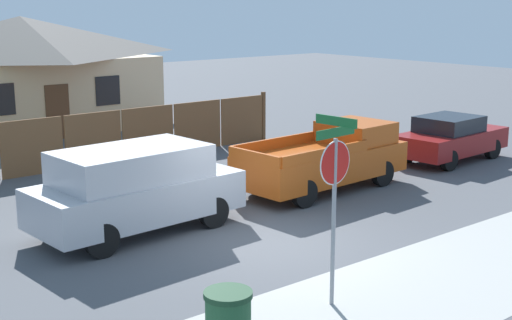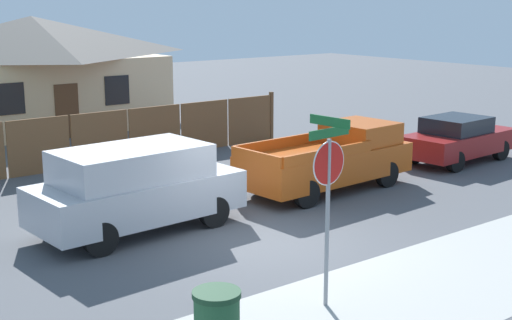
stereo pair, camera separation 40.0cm
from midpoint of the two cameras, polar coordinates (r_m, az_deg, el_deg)
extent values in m
plane|color=#4C4F54|center=(14.95, 1.58, -6.63)|extent=(80.00, 80.00, 0.00)
cube|color=#A3A39E|center=(12.56, 12.22, -10.74)|extent=(36.00, 3.20, 0.01)
cube|color=brown|center=(21.54, -16.46, 1.07)|extent=(1.85, 0.06, 1.64)
cube|color=brown|center=(22.29, -11.86, 1.70)|extent=(1.85, 0.06, 1.64)
cube|color=brown|center=(23.17, -7.58, 2.26)|extent=(1.85, 0.06, 1.64)
cube|color=brown|center=(24.18, -3.64, 2.78)|extent=(1.85, 0.06, 1.64)
cube|color=brown|center=(25.29, -0.02, 3.24)|extent=(1.85, 0.06, 1.64)
cube|color=brown|center=(25.88, 1.67, 3.56)|extent=(0.12, 0.12, 1.74)
cube|color=beige|center=(29.60, -16.83, 5.20)|extent=(9.07, 5.95, 2.80)
pyramid|color=#5B5651|center=(29.42, -17.10, 9.43)|extent=(9.80, 6.43, 1.57)
cube|color=black|center=(26.09, -18.65, 4.65)|extent=(1.00, 0.04, 1.10)
cube|color=black|center=(27.68, -10.64, 5.51)|extent=(1.00, 0.04, 1.10)
cube|color=brown|center=(26.90, -14.46, 3.79)|extent=(0.90, 0.04, 2.00)
cube|color=#B7B7BC|center=(15.67, -8.73, -2.97)|extent=(4.66, 2.23, 0.84)
cube|color=#B7B7BC|center=(15.43, -9.18, -0.28)|extent=(3.29, 1.99, 0.70)
cube|color=black|center=(16.25, -4.65, 0.50)|extent=(0.16, 1.73, 0.59)
cylinder|color=black|center=(17.23, -6.28, -2.87)|extent=(0.70, 0.22, 0.70)
cylinder|color=black|center=(15.88, -2.66, -4.15)|extent=(0.70, 0.22, 0.70)
cylinder|color=black|center=(15.86, -14.71, -4.58)|extent=(0.70, 0.22, 0.70)
cylinder|color=black|center=(14.38, -11.56, -6.20)|extent=(0.70, 0.22, 0.70)
cube|color=#B74C14|center=(18.92, 6.19, -0.30)|extent=(5.07, 2.17, 0.79)
cube|color=#B74C14|center=(19.80, 8.93, 2.20)|extent=(1.69, 1.83, 0.57)
cube|color=#B74C14|center=(18.84, 2.48, 1.35)|extent=(3.11, 0.26, 0.27)
cube|color=#B74C14|center=(17.61, 6.50, 0.49)|extent=(3.11, 0.26, 0.27)
cube|color=#B74C14|center=(17.13, 0.67, 0.23)|extent=(0.18, 1.79, 0.27)
cylinder|color=black|center=(20.67, 7.38, -0.30)|extent=(0.70, 0.22, 0.70)
cylinder|color=black|center=(19.63, 11.01, -1.12)|extent=(0.70, 0.22, 0.70)
cylinder|color=black|center=(18.53, 1.03, -1.70)|extent=(0.70, 0.22, 0.70)
cylinder|color=black|center=(17.37, 4.72, -2.71)|extent=(0.70, 0.22, 0.70)
cube|color=maroon|center=(23.17, 16.36, 1.38)|extent=(4.13, 1.95, 0.65)
cube|color=black|center=(22.94, 16.23, 2.72)|extent=(1.94, 1.65, 0.49)
cylinder|color=black|center=(24.66, 16.44, 1.29)|extent=(0.63, 0.22, 0.63)
cylinder|color=black|center=(23.91, 19.45, 0.75)|extent=(0.63, 0.22, 0.63)
cylinder|color=black|center=(22.62, 13.01, 0.50)|extent=(0.63, 0.22, 0.63)
cylinder|color=black|center=(21.80, 16.18, -0.12)|extent=(0.63, 0.22, 0.63)
cylinder|color=gray|center=(11.62, 6.71, -5.13)|extent=(0.07, 0.07, 2.80)
cylinder|color=red|center=(11.35, 6.84, -0.27)|extent=(0.68, 0.08, 0.68)
cylinder|color=white|center=(11.35, 6.85, -0.27)|extent=(0.72, 0.07, 0.72)
cube|color=#19602D|center=(11.25, 6.91, 2.17)|extent=(0.91, 0.10, 0.15)
cube|color=#19602D|center=(11.22, 6.93, 3.07)|extent=(0.09, 0.82, 0.15)
cylinder|color=#163922|center=(9.86, -2.00, -10.67)|extent=(0.68, 0.68, 0.08)
camera|label=1|loc=(0.20, -89.25, 0.17)|focal=50.00mm
camera|label=2|loc=(0.20, 90.75, -0.17)|focal=50.00mm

